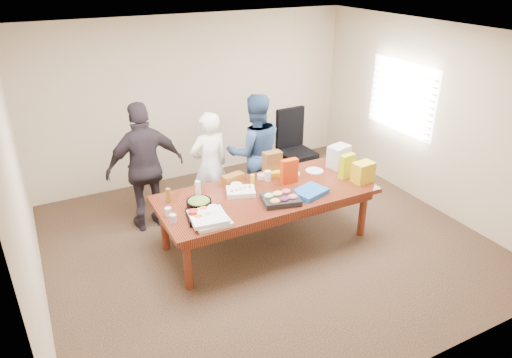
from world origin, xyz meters
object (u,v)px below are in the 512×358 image
office_chair (297,151)px  person_center (210,166)px  person_right (255,152)px  sheet_cake (241,192)px  conference_table (266,217)px  salad_bowl (199,204)px

office_chair → person_center: 1.68m
person_right → sheet_cake: (-0.65, -0.87, -0.10)m
conference_table → salad_bowl: salad_bowl is taller
person_center → salad_bowl: person_center is taller
conference_table → sheet_cake: (-0.31, 0.11, 0.41)m
conference_table → person_right: size_ratio=1.59×
sheet_cake → office_chair: bearing=56.7°
person_right → salad_bowl: 1.59m
sheet_cake → salad_bowl: 0.61m
sheet_cake → conference_table: bearing=-0.4°
conference_table → person_center: bearing=109.8°
conference_table → sheet_cake: 0.52m
office_chair → conference_table: bearing=-136.9°
person_right → salad_bowl: size_ratio=5.74×
person_right → person_center: bearing=9.8°
sheet_cake → salad_bowl: salad_bowl is taller
conference_table → salad_bowl: bearing=179.2°
person_center → person_right: size_ratio=0.90×
office_chair → person_right: 1.02m
conference_table → salad_bowl: size_ratio=9.14×
sheet_cake → salad_bowl: bearing=-150.7°
conference_table → person_center: person_center is taller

